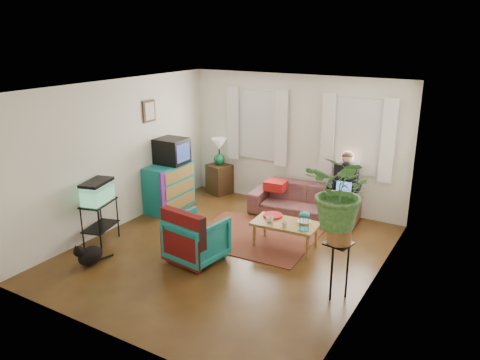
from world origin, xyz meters
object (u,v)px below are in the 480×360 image
Objects in this scene: armchair at (197,236)px; plant_stand at (337,270)px; sofa at (305,196)px; aquarium_stand at (100,222)px; coffee_table at (285,235)px; dresser at (169,187)px; side_table at (220,179)px.

plant_stand is at bearing -170.67° from armchair.
aquarium_stand is (-2.44, -2.80, -0.04)m from sofa.
plant_stand is (1.49, -2.41, -0.01)m from sofa.
coffee_table is (0.97, 1.09, -0.17)m from armchair.
armchair is at bearing -5.35° from aquarium_stand.
plant_stand is at bearing -43.19° from coffee_table.
coffee_table is at bearing -84.78° from sofa.
plant_stand is (3.93, 0.39, 0.03)m from aquarium_stand.
sofa is at bearing 21.12° from dresser.
plant_stand is (1.22, -1.00, 0.17)m from coffee_table.
side_table is 0.90× the size of aquarium_stand.
side_table is 0.63× the size of dresser.
plant_stand reaches higher than aquarium_stand.
side_table is 1.33m from dresser.
aquarium_stand is 3.95m from plant_stand.
sofa is 1.99× the size of dresser.
dresser is 1.43× the size of aquarium_stand.
sofa is 1.95× the size of coffee_table.
sofa is 2.85× the size of aquarium_stand.
side_table is 3.11m from armchair.
aquarium_stand is (-0.35, -3.08, 0.04)m from side_table.
armchair is (1.39, -2.78, 0.07)m from side_table.
sofa is at bearing -98.63° from armchair.
dresser is at bearing 167.73° from coffee_table.
side_table is 3.10m from aquarium_stand.
armchair reaches higher than side_table.
coffee_table is at bearing -9.92° from dresser.
side_table reaches higher than coffee_table.
armchair is at bearing -63.39° from side_table.
sofa is 2.11m from side_table.
sofa is 2.60m from armchair.
armchair is at bearing -42.20° from dresser.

